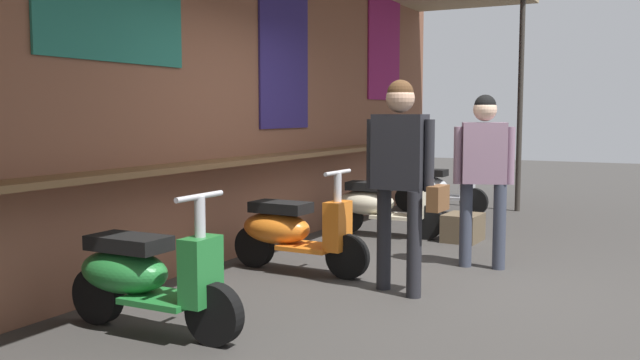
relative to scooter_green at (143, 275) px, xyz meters
name	(u,v)px	position (x,y,z in m)	size (l,w,h in m)	color
ground_plane	(402,284)	(2.05, -1.08, -0.39)	(33.45, 33.45, 0.00)	#383533
market_stall_facade	(221,73)	(2.05, 0.80, 1.47)	(11.95, 2.21, 3.37)	brown
scooter_green	(143,275)	(0.00, 0.00, 0.00)	(0.46, 1.40, 0.97)	#237533
scooter_orange	(292,231)	(2.00, 0.00, 0.00)	(0.46, 1.40, 0.97)	orange
scooter_cream	(379,204)	(4.13, 0.00, 0.00)	(0.50, 1.40, 0.97)	beige
scooter_silver	(435,187)	(6.28, 0.00, 0.00)	(0.46, 1.40, 0.97)	#B2B5BA
shopper_with_handbag	(401,163)	(1.74, -1.17, 0.68)	(0.26, 0.68, 1.74)	#232328
shopper_browsing	(484,162)	(2.99, -1.53, 0.63)	(0.33, 0.53, 1.65)	#383D4C
merchandise_crate	(463,228)	(4.25, -0.99, -0.23)	(0.48, 0.39, 0.32)	brown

